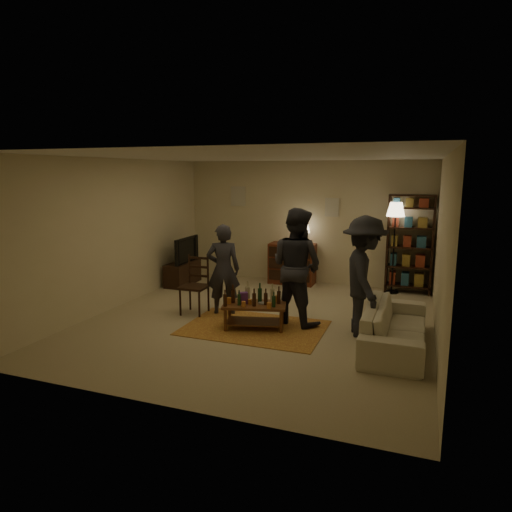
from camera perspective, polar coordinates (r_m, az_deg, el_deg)
The scene contains 13 objects.
floor at distance 7.71m, azimuth 0.38°, elevation -8.12°, with size 6.00×6.00×0.00m, color #C6B793.
room_shell at distance 10.36m, azimuth 2.65°, elevation 6.90°, with size 6.00×6.00×6.00m.
rug at distance 7.38m, azimuth -0.20°, elevation -8.95°, with size 2.20×1.50×0.01m, color #9A4521.
coffee_table at distance 7.27m, azimuth -0.25°, elevation -6.22°, with size 1.09×0.77×0.74m.
dining_chair at distance 8.08m, azimuth -7.54°, elevation -3.29°, with size 0.46×0.46×1.04m.
tv_stand at distance 10.19m, azimuth -9.14°, elevation -1.40°, with size 0.40×1.00×1.06m.
dresser at distance 10.15m, azimuth 4.58°, elevation -0.82°, with size 1.00×0.50×1.36m.
bookshelf at distance 9.76m, azimuth 18.65°, elevation 1.53°, with size 0.90×0.34×2.02m.
floor_lamp at distance 9.58m, azimuth 17.04°, elevation 4.80°, with size 0.36×0.36×1.86m.
sofa at distance 6.83m, azimuth 17.00°, elevation -8.40°, with size 2.08×0.81×0.61m, color beige.
person_left at distance 7.93m, azimuth -4.11°, elevation -1.69°, with size 0.58×0.38×1.58m, color #292931.
person_right at distance 7.43m, azimuth 5.07°, elevation -1.29°, with size 0.92×0.72×1.90m, color #27272F.
person_by_sofa at distance 7.03m, azimuth 13.37°, elevation -2.52°, with size 1.18×0.68×1.83m, color #212228.
Camera 1 is at (2.49, -6.87, 2.46)m, focal length 32.00 mm.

